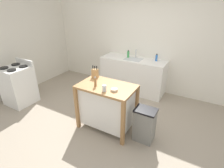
# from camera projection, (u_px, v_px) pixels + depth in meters

# --- Properties ---
(ground_plane) EXTENTS (6.70, 6.70, 0.00)m
(ground_plane) POSITION_uv_depth(u_px,v_px,m) (108.00, 125.00, 3.51)
(ground_plane) COLOR gray
(ground_plane) RESTS_ON ground
(wall_back) EXTENTS (5.70, 0.10, 2.60)m
(wall_back) POSITION_uv_depth(u_px,v_px,m) (147.00, 42.00, 4.54)
(wall_back) COLOR silver
(wall_back) RESTS_ON ground
(wall_left) EXTENTS (0.10, 2.61, 2.60)m
(wall_left) POSITION_uv_depth(u_px,v_px,m) (31.00, 40.00, 4.78)
(wall_left) COLOR silver
(wall_left) RESTS_ON ground
(kitchen_island) EXTENTS (1.02, 0.64, 0.90)m
(kitchen_island) POSITION_uv_depth(u_px,v_px,m) (107.00, 105.00, 3.27)
(kitchen_island) COLOR #9E7042
(kitchen_island) RESTS_ON ground
(knife_block) EXTENTS (0.11, 0.09, 0.24)m
(knife_block) POSITION_uv_depth(u_px,v_px,m) (95.00, 73.00, 3.41)
(knife_block) COLOR tan
(knife_block) RESTS_ON kitchen_island
(bowl_ceramic_small) EXTENTS (0.12, 0.12, 0.04)m
(bowl_ceramic_small) POSITION_uv_depth(u_px,v_px,m) (114.00, 90.00, 2.91)
(bowl_ceramic_small) COLOR beige
(bowl_ceramic_small) RESTS_ON kitchen_island
(drinking_cup) EXTENTS (0.07, 0.07, 0.11)m
(drinking_cup) POSITION_uv_depth(u_px,v_px,m) (104.00, 88.00, 2.89)
(drinking_cup) COLOR silver
(drinking_cup) RESTS_ON kitchen_island
(pepper_grinder) EXTENTS (0.04, 0.04, 0.19)m
(pepper_grinder) POSITION_uv_depth(u_px,v_px,m) (95.00, 82.00, 3.05)
(pepper_grinder) COLOR #9E7042
(pepper_grinder) RESTS_ON kitchen_island
(trash_bin) EXTENTS (0.36, 0.28, 0.63)m
(trash_bin) POSITION_uv_depth(u_px,v_px,m) (144.00, 125.00, 3.03)
(trash_bin) COLOR slate
(trash_bin) RESTS_ON ground
(sink_counter) EXTENTS (1.69, 0.60, 0.90)m
(sink_counter) POSITION_uv_depth(u_px,v_px,m) (133.00, 75.00, 4.72)
(sink_counter) COLOR white
(sink_counter) RESTS_ON ground
(sink_faucet) EXTENTS (0.02, 0.02, 0.22)m
(sink_faucet) POSITION_uv_depth(u_px,v_px,m) (136.00, 53.00, 4.59)
(sink_faucet) COLOR #B7BCC1
(sink_faucet) RESTS_ON sink_counter
(bottle_dish_soap) EXTENTS (0.06, 0.06, 0.18)m
(bottle_dish_soap) POSITION_uv_depth(u_px,v_px,m) (156.00, 58.00, 4.33)
(bottle_dish_soap) COLOR blue
(bottle_dish_soap) RESTS_ON sink_counter
(bottle_spray_cleaner) EXTENTS (0.06, 0.06, 0.19)m
(bottle_spray_cleaner) POSITION_uv_depth(u_px,v_px,m) (128.00, 54.00, 4.61)
(bottle_spray_cleaner) COLOR green
(bottle_spray_cleaner) RESTS_ON sink_counter
(stove) EXTENTS (0.60, 0.60, 1.02)m
(stove) POSITION_uv_depth(u_px,v_px,m) (18.00, 85.00, 4.12)
(stove) COLOR silver
(stove) RESTS_ON ground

